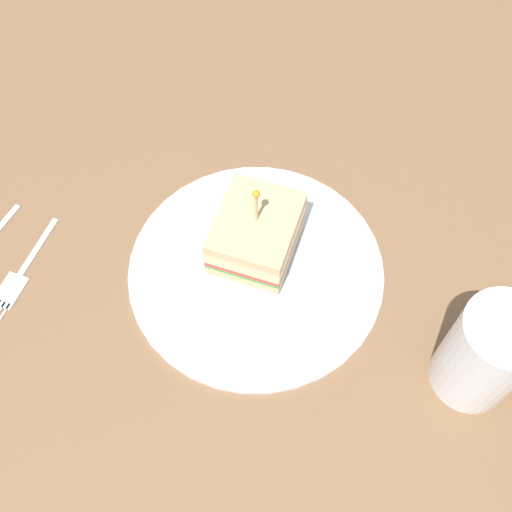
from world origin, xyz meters
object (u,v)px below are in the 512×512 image
drink_glass (484,356)px  sandwich_half_center (256,233)px  fork (17,278)px  plate (256,269)px

drink_glass → sandwich_half_center: bearing=38.9°
drink_glass → fork: (21.33, 37.33, -4.78)cm
fork → drink_glass: bearing=-119.7°
fork → sandwich_half_center: bearing=-98.9°
plate → fork: bearing=75.6°
plate → drink_glass: drink_glass is taller
plate → sandwich_half_center: bearing=-17.1°
plate → sandwich_half_center: size_ratio=2.18×
plate → fork: 23.08cm
fork → plate: bearing=-104.4°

